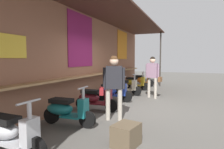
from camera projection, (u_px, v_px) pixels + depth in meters
The scene contains 12 objects.
ground_plane at pixel (134, 108), 6.26m from camera, with size 37.62×37.62×0.00m, color #56544F.
market_stall_facade at pixel (84, 52), 6.84m from camera, with size 13.44×2.23×3.38m.
scooter_silver at pixel (9, 132), 3.20m from camera, with size 0.46×1.40×0.97m.
scooter_teal at pixel (66, 110), 4.64m from camera, with size 0.48×1.40×0.97m.
scooter_maroon at pixel (94, 98), 5.97m from camera, with size 0.50×1.40×0.97m.
scooter_blue at pixel (112, 91), 7.31m from camera, with size 0.49×1.40×0.97m.
scooter_cream at pixel (124, 86), 8.65m from camera, with size 0.47×1.40×0.97m.
scooter_yellow at pixel (134, 82), 10.09m from camera, with size 0.46×1.40×0.97m.
scooter_orange at pixel (141, 80), 11.42m from camera, with size 0.46×1.40×0.97m.
shopper_with_handbag at pixel (153, 73), 7.87m from camera, with size 0.31×0.68×1.72m.
shopper_browsing at pixel (113, 81), 4.97m from camera, with size 0.45×0.66×1.71m.
merchandise_crate at pixel (126, 135), 3.54m from camera, with size 0.51×0.41×0.41m, color brown.
Camera 1 is at (-5.95, -1.72, 1.61)m, focal length 30.60 mm.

